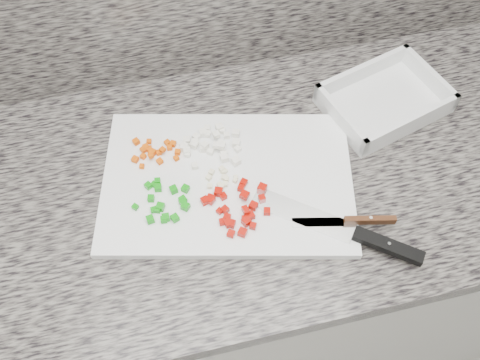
% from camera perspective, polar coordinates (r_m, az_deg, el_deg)
% --- Properties ---
extents(cabinet, '(3.92, 0.62, 0.86)m').
position_cam_1_polar(cabinet, '(1.47, -1.97, -9.85)').
color(cabinet, beige).
rests_on(cabinet, ground).
extents(countertop, '(3.96, 0.64, 0.04)m').
position_cam_1_polar(countertop, '(1.06, -2.67, -0.55)').
color(countertop, '#656059').
rests_on(countertop, cabinet).
extents(cutting_board, '(0.54, 0.42, 0.02)m').
position_cam_1_polar(cutting_board, '(1.04, -1.33, -0.13)').
color(cutting_board, white).
rests_on(cutting_board, countertop).
extents(carrot_pile, '(0.10, 0.07, 0.02)m').
position_cam_1_polar(carrot_pile, '(1.07, -9.16, 3.07)').
color(carrot_pile, '#D64F04').
rests_on(carrot_pile, cutting_board).
extents(onion_pile, '(0.13, 0.11, 0.02)m').
position_cam_1_polar(onion_pile, '(1.07, -3.27, 3.86)').
color(onion_pile, white).
rests_on(onion_pile, cutting_board).
extents(green_pepper_pile, '(0.11, 0.10, 0.01)m').
position_cam_1_polar(green_pepper_pile, '(1.00, -7.95, -2.34)').
color(green_pepper_pile, '#0C8C0C').
rests_on(green_pepper_pile, cutting_board).
extents(red_pepper_pile, '(0.13, 0.12, 0.02)m').
position_cam_1_polar(red_pepper_pile, '(0.99, -0.39, -2.99)').
color(red_pepper_pile, '#A40A02').
rests_on(red_pepper_pile, cutting_board).
extents(garlic_pile, '(0.06, 0.06, 0.01)m').
position_cam_1_polar(garlic_pile, '(1.02, -2.03, 0.12)').
color(garlic_pile, beige).
rests_on(garlic_pile, cutting_board).
extents(chef_knife, '(0.27, 0.22, 0.02)m').
position_cam_1_polar(chef_knife, '(0.99, 12.46, -5.73)').
color(chef_knife, silver).
rests_on(chef_knife, cutting_board).
extents(paring_knife, '(0.19, 0.06, 0.02)m').
position_cam_1_polar(paring_knife, '(1.00, 12.34, -4.26)').
color(paring_knife, silver).
rests_on(paring_knife, cutting_board).
extents(tray, '(0.28, 0.24, 0.05)m').
position_cam_1_polar(tray, '(1.18, 15.12, 8.13)').
color(tray, silver).
rests_on(tray, countertop).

